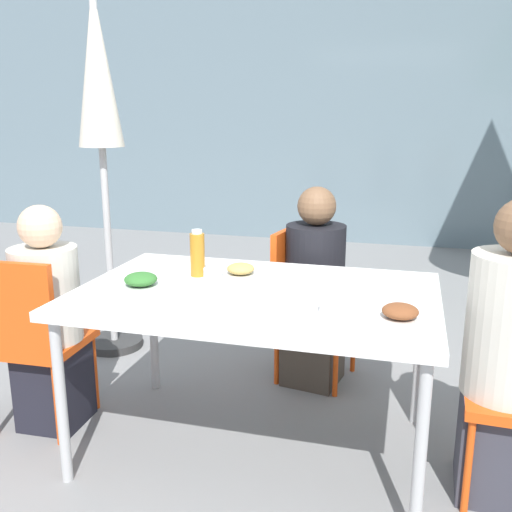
% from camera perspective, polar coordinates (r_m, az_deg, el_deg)
% --- Properties ---
extents(ground_plane, '(24.00, 24.00, 0.00)m').
position_cam_1_polar(ground_plane, '(2.72, 0.00, -18.67)').
color(ground_plane, gray).
extents(building_facade, '(10.00, 0.20, 3.00)m').
position_cam_1_polar(building_facade, '(6.76, 10.47, 14.04)').
color(building_facade, slate).
rests_on(building_facade, ground).
extents(dining_table, '(1.50, 0.97, 0.75)m').
position_cam_1_polar(dining_table, '(2.42, 0.00, -4.66)').
color(dining_table, white).
rests_on(dining_table, ground).
extents(chair_left, '(0.41, 0.41, 0.85)m').
position_cam_1_polar(chair_left, '(2.83, -21.71, -7.09)').
color(chair_left, '#E54C14').
rests_on(chair_left, ground).
extents(person_left, '(0.31, 0.31, 1.07)m').
position_cam_1_polar(person_left, '(2.86, -20.00, -6.43)').
color(person_left, black).
rests_on(person_left, ground).
extents(person_right, '(0.34, 0.34, 1.18)m').
position_cam_1_polar(person_right, '(2.38, 23.94, -9.70)').
color(person_right, '#383842').
rests_on(person_right, ground).
extents(chair_far, '(0.46, 0.46, 0.85)m').
position_cam_1_polar(chair_far, '(3.21, 4.81, -3.70)').
color(chair_far, '#E54C14').
rests_on(chair_far, ground).
extents(person_far, '(0.33, 0.33, 1.10)m').
position_cam_1_polar(person_far, '(3.13, 5.87, -3.68)').
color(person_far, '#473D33').
rests_on(person_far, ground).
extents(closed_umbrella, '(0.36, 0.36, 2.19)m').
position_cam_1_polar(closed_umbrella, '(3.58, -15.41, 14.90)').
color(closed_umbrella, '#333333').
rests_on(closed_umbrella, ground).
extents(plate_0, '(0.24, 0.24, 0.07)m').
position_cam_1_polar(plate_0, '(2.10, 14.20, -5.76)').
color(plate_0, white).
rests_on(plate_0, dining_table).
extents(plate_1, '(0.25, 0.25, 0.07)m').
position_cam_1_polar(plate_1, '(2.47, -11.43, -2.63)').
color(plate_1, white).
rests_on(plate_1, dining_table).
extents(plate_2, '(0.23, 0.23, 0.06)m').
position_cam_1_polar(plate_2, '(2.59, -1.54, -1.60)').
color(plate_2, white).
rests_on(plate_2, dining_table).
extents(bottle, '(0.07, 0.07, 0.22)m').
position_cam_1_polar(bottle, '(2.61, -5.88, 0.22)').
color(bottle, '#B7751E').
rests_on(bottle, dining_table).
extents(drinking_cup, '(0.08, 0.08, 0.09)m').
position_cam_1_polar(drinking_cup, '(2.41, -4.30, -2.28)').
color(drinking_cup, silver).
rests_on(drinking_cup, dining_table).
extents(salad_bowl, '(0.15, 0.15, 0.06)m').
position_cam_1_polar(salad_bowl, '(2.14, 8.37, -5.00)').
color(salad_bowl, white).
rests_on(salad_bowl, dining_table).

